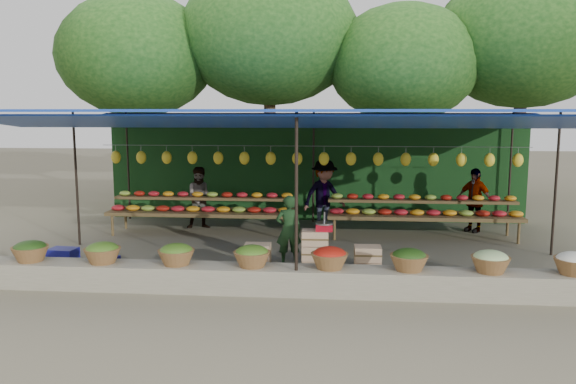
# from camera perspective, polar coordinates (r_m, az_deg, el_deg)

# --- Properties ---
(ground) EXTENTS (60.00, 60.00, 0.00)m
(ground) POSITION_cam_1_polar(r_m,az_deg,el_deg) (11.48, 1.92, -5.86)
(ground) COLOR #68614C
(ground) RESTS_ON ground
(stone_curb) EXTENTS (10.60, 0.55, 0.40)m
(stone_curb) POSITION_cam_1_polar(r_m,az_deg,el_deg) (8.79, 0.91, -8.94)
(stone_curb) COLOR slate
(stone_curb) RESTS_ON ground
(stall_canopy) EXTENTS (10.80, 6.60, 2.82)m
(stall_canopy) POSITION_cam_1_polar(r_m,az_deg,el_deg) (11.20, 2.00, 7.64)
(stall_canopy) COLOR black
(stall_canopy) RESTS_ON ground
(produce_baskets) EXTENTS (8.98, 0.58, 0.34)m
(produce_baskets) POSITION_cam_1_polar(r_m,az_deg,el_deg) (8.69, 0.26, -6.63)
(produce_baskets) COLOR brown
(produce_baskets) RESTS_ON stone_curb
(netting_backdrop) EXTENTS (10.60, 0.06, 2.50)m
(netting_backdrop) POSITION_cam_1_polar(r_m,az_deg,el_deg) (14.37, 2.64, 2.04)
(netting_backdrop) COLOR #1C491A
(netting_backdrop) RESTS_ON ground
(tree_row) EXTENTS (16.51, 5.50, 7.12)m
(tree_row) POSITION_cam_1_polar(r_m,az_deg,el_deg) (17.32, 4.87, 14.52)
(tree_row) COLOR #352513
(tree_row) RESTS_ON ground
(fruit_table_left) EXTENTS (4.21, 0.95, 0.93)m
(fruit_table_left) POSITION_cam_1_polar(r_m,az_deg,el_deg) (13.04, -8.74, -1.53)
(fruit_table_left) COLOR #4D3B1E
(fruit_table_left) RESTS_ON ground
(fruit_table_right) EXTENTS (4.21, 0.95, 0.93)m
(fruit_table_right) POSITION_cam_1_polar(r_m,az_deg,el_deg) (12.81, 13.56, -1.84)
(fruit_table_right) COLOR #4D3B1E
(fruit_table_right) RESTS_ON ground
(crate_counter) EXTENTS (2.36, 0.35, 0.77)m
(crate_counter) POSITION_cam_1_polar(r_m,az_deg,el_deg) (9.73, 2.59, -6.56)
(crate_counter) COLOR tan
(crate_counter) RESTS_ON ground
(weighing_scale) EXTENTS (0.31, 0.31, 0.32)m
(weighing_scale) POSITION_cam_1_polar(r_m,az_deg,el_deg) (9.60, 3.71, -3.48)
(weighing_scale) COLOR #B50E1E
(weighing_scale) RESTS_ON crate_counter
(vendor_seated) EXTENTS (0.51, 0.38, 1.29)m
(vendor_seated) POSITION_cam_1_polar(r_m,az_deg,el_deg) (10.23, 0.07, -3.90)
(vendor_seated) COLOR #1A391A
(vendor_seated) RESTS_ON ground
(customer_left) EXTENTS (0.86, 0.77, 1.48)m
(customer_left) POSITION_cam_1_polar(r_m,az_deg,el_deg) (13.54, -8.82, -0.59)
(customer_left) COLOR slate
(customer_left) RESTS_ON ground
(customer_mid) EXTENTS (1.25, 1.09, 1.68)m
(customer_mid) POSITION_cam_1_polar(r_m,az_deg,el_deg) (13.13, 3.69, -0.35)
(customer_mid) COLOR slate
(customer_mid) RESTS_ON ground
(customer_right) EXTENTS (0.88, 0.87, 1.49)m
(customer_right) POSITION_cam_1_polar(r_m,az_deg,el_deg) (13.74, 18.38, -0.78)
(customer_right) COLOR slate
(customer_right) RESTS_ON ground
(blue_crate_front) EXTENTS (0.49, 0.39, 0.26)m
(blue_crate_front) POSITION_cam_1_polar(r_m,az_deg,el_deg) (10.44, -18.10, -6.97)
(blue_crate_front) COLOR navy
(blue_crate_front) RESTS_ON ground
(blue_crate_back) EXTENTS (0.51, 0.39, 0.29)m
(blue_crate_back) POSITION_cam_1_polar(r_m,az_deg,el_deg) (11.19, -21.87, -6.06)
(blue_crate_back) COLOR navy
(blue_crate_back) RESTS_ON ground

